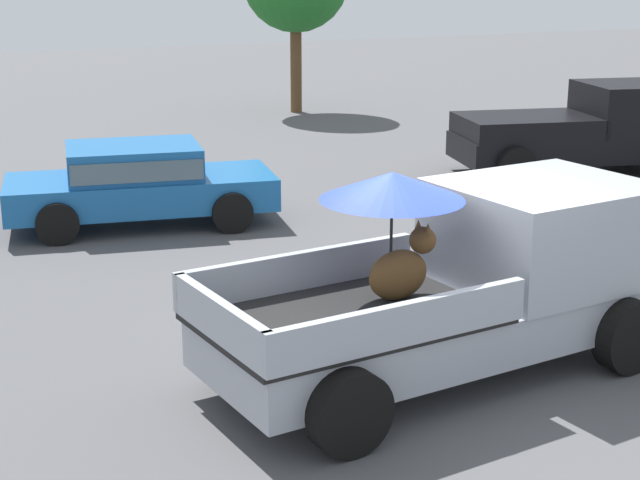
# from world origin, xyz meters

# --- Properties ---
(ground_plane) EXTENTS (80.00, 80.00, 0.00)m
(ground_plane) POSITION_xyz_m (0.00, 0.00, 0.00)
(ground_plane) COLOR #4C4C4F
(pickup_truck_main) EXTENTS (5.21, 2.64, 2.21)m
(pickup_truck_main) POSITION_xyz_m (0.45, 0.05, 0.98)
(pickup_truck_main) COLOR black
(pickup_truck_main) RESTS_ON ground
(pickup_truck_red) EXTENTS (5.10, 3.07, 1.80)m
(pickup_truck_red) POSITION_xyz_m (8.11, 7.40, 0.87)
(pickup_truck_red) COLOR black
(pickup_truck_red) RESTS_ON ground
(parked_sedan_far) EXTENTS (4.56, 2.58, 1.33)m
(parked_sedan_far) POSITION_xyz_m (-1.18, 7.27, 0.74)
(parked_sedan_far) COLOR black
(parked_sedan_far) RESTS_ON ground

